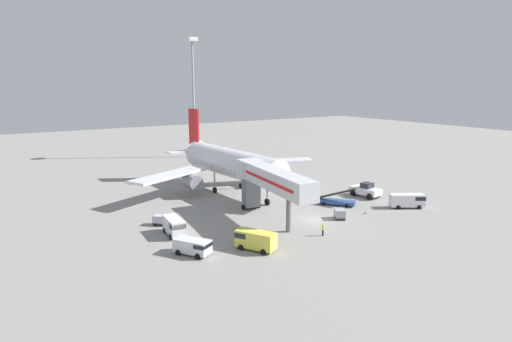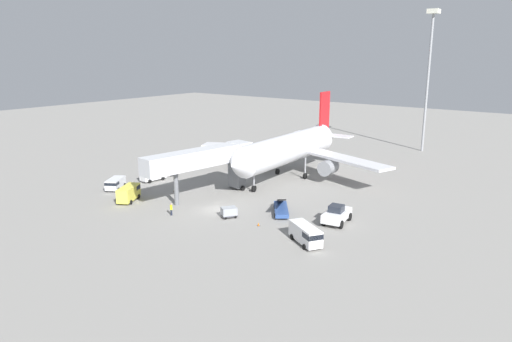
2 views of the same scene
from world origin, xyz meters
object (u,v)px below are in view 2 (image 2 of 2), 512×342
jet_bridge (206,160)px  baggage_cart_near_left (174,171)px  safety_cone_alpha (175,190)px  apron_light_mast (430,58)px  service_van_outer_left (129,192)px  ground_crew_worker_foreground (171,209)px  service_van_near_right (306,234)px  airplane_at_gate (290,148)px  pushback_tug (337,214)px  baggage_cart_rear_left (229,212)px  service_van_mid_right (115,183)px  service_van_far_left (152,174)px  belt_loader_truck (281,208)px  safety_cone_bravo (258,224)px

jet_bridge → baggage_cart_near_left: bearing=155.7°
safety_cone_alpha → apron_light_mast: bearing=69.9°
service_van_outer_left → ground_crew_worker_foreground: service_van_outer_left is taller
service_van_near_right → apron_light_mast: apron_light_mast is taller
jet_bridge → airplane_at_gate: bearing=78.5°
jet_bridge → pushback_tug: (22.17, 1.64, -4.88)m
airplane_at_gate → baggage_cart_rear_left: size_ratio=15.66×
pushback_tug → service_van_mid_right: size_ratio=1.19×
service_van_mid_right → service_van_outer_left: 7.46m
service_van_far_left → ground_crew_worker_foreground: bearing=-33.6°
belt_loader_truck → service_van_mid_right: bearing=-167.2°
safety_cone_alpha → apron_light_mast: 65.92m
service_van_far_left → service_van_near_right: (37.13, -8.48, -0.04)m
apron_light_mast → safety_cone_alpha: bearing=-110.1°
belt_loader_truck → service_van_near_right: size_ratio=1.10×
baggage_cart_near_left → safety_cone_bravo: 31.24m
belt_loader_truck → service_van_mid_right: belt_loader_truck is taller
ground_crew_worker_foreground → safety_cone_alpha: (-8.31, 8.54, -0.64)m
airplane_at_gate → service_van_mid_right: airplane_at_gate is taller
apron_light_mast → baggage_cart_near_left: bearing=-120.1°
safety_cone_alpha → apron_light_mast: (21.50, 58.68, 20.98)m
service_van_mid_right → airplane_at_gate: bearing=52.3°
safety_cone_alpha → airplane_at_gate: bearing=62.8°
safety_cone_bravo → service_van_far_left: bearing=166.4°
airplane_at_gate → pushback_tug: airplane_at_gate is taller
jet_bridge → belt_loader_truck: 14.92m
service_van_mid_right → baggage_cart_near_left: size_ratio=1.97×
apron_light_mast → pushback_tug: bearing=-82.9°
belt_loader_truck → apron_light_mast: 60.68m
jet_bridge → baggage_cart_near_left: jet_bridge is taller
baggage_cart_rear_left → ground_crew_worker_foreground: (-7.09, -4.23, 0.12)m
service_van_outer_left → baggage_cart_rear_left: service_van_outer_left is taller
pushback_tug → safety_cone_alpha: pushback_tug is taller
jet_bridge → baggage_cart_rear_left: 11.84m
belt_loader_truck → baggage_cart_rear_left: 7.60m
service_van_near_right → ground_crew_worker_foreground: service_van_near_right is taller
belt_loader_truck → service_van_near_right: belt_loader_truck is taller
service_van_near_right → safety_cone_bravo: service_van_near_right is taller
baggage_cart_rear_left → apron_light_mast: 66.51m
pushback_tug → service_van_mid_right: (-37.39, -7.75, -0.13)m
safety_cone_alpha → safety_cone_bravo: size_ratio=1.19×
jet_bridge → safety_cone_bravo: size_ratio=40.58×
jet_bridge → safety_cone_bravo: jet_bridge is taller
pushback_tug → safety_cone_alpha: 28.59m
pushback_tug → service_van_far_left: pushback_tug is taller
ground_crew_worker_foreground → service_van_outer_left: bearing=175.3°
airplane_at_gate → ground_crew_worker_foreground: (-1.70, -28.04, -4.49)m
safety_cone_alpha → ground_crew_worker_foreground: bearing=-45.8°
baggage_cart_rear_left → baggage_cart_near_left: bearing=153.2°
belt_loader_truck → baggage_cart_near_left: bearing=168.1°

